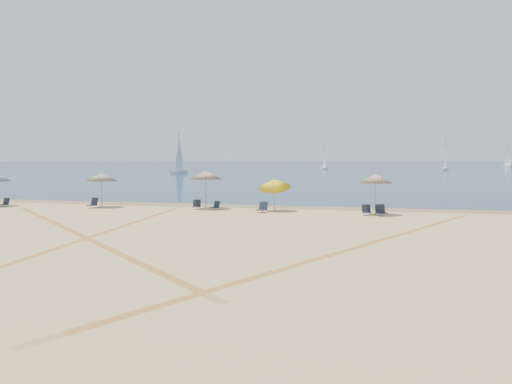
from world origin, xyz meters
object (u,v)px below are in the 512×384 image
at_px(umbrella_2, 206,175).
at_px(chair_3, 197,205).
at_px(chair_4, 216,206).
at_px(chair_5, 262,208).
at_px(umbrella_3, 275,183).
at_px(chair_2, 93,203).
at_px(chair_1, 5,203).
at_px(sailboat_3, 445,161).
at_px(umbrella_4, 376,179).
at_px(umbrella_1, 101,177).
at_px(sailboat_1, 179,161).
at_px(sailboat_0, 508,160).
at_px(chair_7, 381,211).
at_px(chair_6, 367,210).
at_px(sailboat_2, 324,161).

distance_m(umbrella_2, chair_3, 2.12).
xyz_separation_m(chair_4, chair_5, (3.46, -0.95, 0.04)).
height_order(umbrella_3, chair_2, umbrella_3).
height_order(chair_1, sailboat_3, sailboat_3).
bearing_deg(umbrella_4, umbrella_1, 179.02).
bearing_deg(sailboat_1, sailboat_0, 50.33).
bearing_deg(chair_7, chair_4, 154.26).
distance_m(chair_2, sailboat_1, 78.74).
height_order(chair_2, chair_7, chair_2).
relative_size(umbrella_4, chair_6, 3.52).
height_order(umbrella_2, umbrella_4, umbrella_2).
bearing_deg(umbrella_3, sailboat_1, 116.57).
relative_size(umbrella_1, sailboat_0, 0.30).
bearing_deg(sailboat_2, chair_3, -103.93).
xyz_separation_m(umbrella_4, sailboat_1, (-43.45, 74.56, 0.47)).
relative_size(chair_1, sailboat_2, 0.09).
relative_size(sailboat_1, sailboat_3, 1.07).
height_order(chair_2, chair_5, chair_2).
relative_size(umbrella_3, chair_5, 3.14).
distance_m(chair_1, chair_7, 26.07).
xyz_separation_m(umbrella_2, sailboat_2, (-5.99, 118.01, 0.04)).
xyz_separation_m(chair_7, sailboat_2, (-17.75, 119.79, 2.03)).
distance_m(chair_4, sailboat_3, 116.87).
height_order(chair_1, chair_6, chair_6).
distance_m(umbrella_4, sailboat_1, 86.30).
distance_m(chair_6, sailboat_1, 86.43).
distance_m(sailboat_2, sailboat_3, 32.59).
distance_m(chair_2, sailboat_0, 178.07).
bearing_deg(umbrella_4, chair_6, -141.46).
bearing_deg(umbrella_1, chair_7, -2.98).
xyz_separation_m(umbrella_4, chair_1, (-25.71, -1.16, -1.94)).
xyz_separation_m(sailboat_1, sailboat_3, (58.31, 39.92, -0.17)).
relative_size(umbrella_3, umbrella_4, 0.94).
bearing_deg(sailboat_3, sailboat_0, 65.10).
bearing_deg(umbrella_1, sailboat_3, 73.52).
relative_size(chair_7, sailboat_3, 0.10).
xyz_separation_m(umbrella_2, sailboat_1, (-32.04, 73.46, 0.40)).
relative_size(chair_1, chair_6, 0.91).
height_order(chair_4, chair_5, chair_5).
relative_size(umbrella_3, sailboat_2, 0.31).
relative_size(umbrella_1, umbrella_2, 0.94).
bearing_deg(chair_2, umbrella_3, 20.31).
xyz_separation_m(umbrella_4, sailboat_3, (14.86, 114.49, 0.30)).
height_order(umbrella_4, sailboat_1, sailboat_1).
xyz_separation_m(sailboat_0, sailboat_1, (-83.88, -92.89, 0.19)).
height_order(umbrella_1, chair_4, umbrella_1).
bearing_deg(sailboat_3, chair_3, -102.33).
xyz_separation_m(chair_5, sailboat_1, (-36.44, 75.09, 2.39)).
bearing_deg(chair_1, chair_7, 8.32).
height_order(chair_3, chair_6, chair_3).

